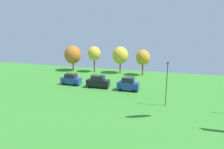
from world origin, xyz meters
TOP-DOWN VIEW (x-y plane):
  - kite_flying_1 at (-20.76, 35.61)m, footprint 4.36×4.06m
  - parked_car_leftmost at (-15.85, 40.03)m, footprint 4.29×1.97m
  - parked_car_second_from_left at (-9.43, 39.77)m, footprint 4.80×2.26m
  - parked_car_third_from_left at (-3.02, 39.62)m, footprint 4.30×2.19m
  - light_post_1 at (4.45, 33.66)m, footprint 0.36×0.20m
  - treeline_tree_0 at (-23.10, 54.11)m, footprint 4.77×4.77m
  - treeline_tree_1 at (-16.41, 54.26)m, footprint 3.59×3.59m
  - treeline_tree_2 at (-9.04, 55.05)m, footprint 4.27×4.27m
  - treeline_tree_3 at (-2.68, 54.23)m, footprint 3.64×3.64m

SIDE VIEW (x-z plane):
  - parked_car_leftmost at x=-15.85m, z-range -0.03..2.44m
  - parked_car_second_from_left at x=-9.43m, z-range -0.04..2.61m
  - parked_car_third_from_left at x=-3.02m, z-range -0.04..2.64m
  - light_post_1 at x=4.45m, z-range 0.41..7.40m
  - treeline_tree_0 at x=-23.10m, z-range 1.02..8.33m
  - treeline_tree_3 at x=-2.68m, z-range 1.34..8.07m
  - treeline_tree_2 at x=-9.04m, z-range 1.29..8.60m
  - treeline_tree_1 at x=-16.41m, z-range 1.63..8.89m
  - kite_flying_1 at x=-20.76m, z-range 16.51..16.90m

